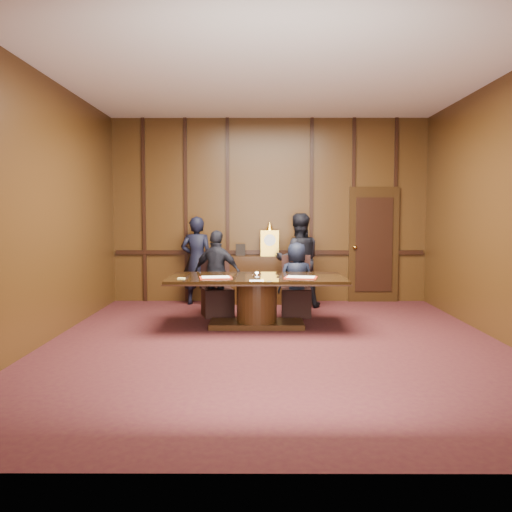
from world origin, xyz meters
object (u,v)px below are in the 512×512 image
at_px(sideboard, 270,278).
at_px(conference_table, 257,293).
at_px(signatory_right, 296,280).
at_px(witness_left, 197,261).
at_px(signatory_left, 217,274).
at_px(witness_right, 298,260).

height_order(sideboard, conference_table, sideboard).
xyz_separation_m(sideboard, conference_table, (-0.24, -2.16, 0.02)).
height_order(conference_table, signatory_right, signatory_right).
bearing_deg(signatory_right, conference_table, 39.27).
relative_size(sideboard, witness_left, 0.97).
relative_size(signatory_left, signatory_right, 1.16).
distance_m(signatory_right, witness_right, 0.98).
distance_m(sideboard, conference_table, 2.17).
height_order(sideboard, signatory_left, sideboard).
bearing_deg(signatory_left, signatory_right, -160.13).
relative_size(witness_left, witness_right, 0.97).
distance_m(signatory_right, witness_left, 2.15).
distance_m(sideboard, witness_left, 1.41).
xyz_separation_m(conference_table, witness_left, (-1.12, 2.00, 0.31)).
height_order(sideboard, witness_right, witness_right).
distance_m(sideboard, witness_right, 0.75).
bearing_deg(signatory_left, witness_right, -126.04).
bearing_deg(signatory_right, witness_left, -45.79).
height_order(sideboard, witness_left, witness_left).
xyz_separation_m(signatory_left, signatory_right, (1.30, 0.00, -0.10)).
xyz_separation_m(sideboard, signatory_left, (-0.89, -1.36, 0.23)).
bearing_deg(conference_table, sideboard, 83.68).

